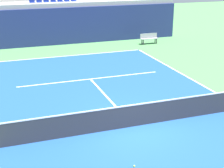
# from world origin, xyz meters

# --- Properties ---
(ground_plane) EXTENTS (80.00, 80.00, 0.00)m
(ground_plane) POSITION_xyz_m (0.00, 0.00, 0.00)
(ground_plane) COLOR #4C8C4C
(court_surface) EXTENTS (11.00, 24.00, 0.01)m
(court_surface) POSITION_xyz_m (0.00, 0.00, 0.01)
(court_surface) COLOR #1E4C99
(court_surface) RESTS_ON ground_plane
(baseline_far) EXTENTS (11.00, 0.10, 0.00)m
(baseline_far) POSITION_xyz_m (0.00, 11.95, 0.01)
(baseline_far) COLOR white
(baseline_far) RESTS_ON court_surface
(service_line_far) EXTENTS (8.26, 0.10, 0.00)m
(service_line_far) POSITION_xyz_m (0.00, 6.40, 0.01)
(service_line_far) COLOR white
(service_line_far) RESTS_ON court_surface
(centre_service_line) EXTENTS (0.10, 6.40, 0.00)m
(centre_service_line) POSITION_xyz_m (0.00, 3.20, 0.01)
(centre_service_line) COLOR white
(centre_service_line) RESTS_ON court_surface
(back_wall) EXTENTS (20.80, 0.30, 2.95)m
(back_wall) POSITION_xyz_m (0.00, 15.80, 1.48)
(back_wall) COLOR navy
(back_wall) RESTS_ON ground_plane
(stands_tier_lower) EXTENTS (20.80, 2.40, 3.30)m
(stands_tier_lower) POSITION_xyz_m (0.00, 17.15, 1.65)
(stands_tier_lower) COLOR #9E9E99
(stands_tier_lower) RESTS_ON ground_plane
(stands_tier_upper) EXTENTS (20.80, 2.40, 4.01)m
(stands_tier_upper) POSITION_xyz_m (0.00, 19.55, 2.01)
(stands_tier_upper) COLOR #9E9E99
(stands_tier_upper) RESTS_ON ground_plane
(seating_row_lower) EXTENTS (3.87, 0.44, 0.44)m
(seating_row_lower) POSITION_xyz_m (0.00, 17.24, 3.42)
(seating_row_lower) COLOR navy
(seating_row_lower) RESTS_ON stands_tier_lower
(tennis_net) EXTENTS (11.08, 0.08, 1.07)m
(tennis_net) POSITION_xyz_m (0.00, 0.00, 0.51)
(tennis_net) COLOR black
(tennis_net) RESTS_ON court_surface
(player_bench) EXTENTS (1.50, 0.40, 0.85)m
(player_bench) POSITION_xyz_m (7.10, 13.65, 0.51)
(player_bench) COLOR #99999E
(player_bench) RESTS_ON ground_plane
(tennis_ball_2) EXTENTS (0.07, 0.07, 0.07)m
(tennis_ball_2) POSITION_xyz_m (-1.13, -2.72, 0.04)
(tennis_ball_2) COLOR #CCE033
(tennis_ball_2) RESTS_ON court_surface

